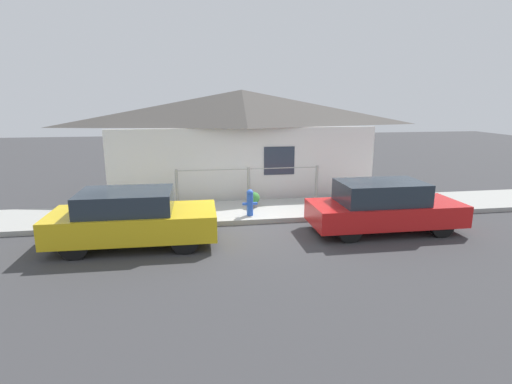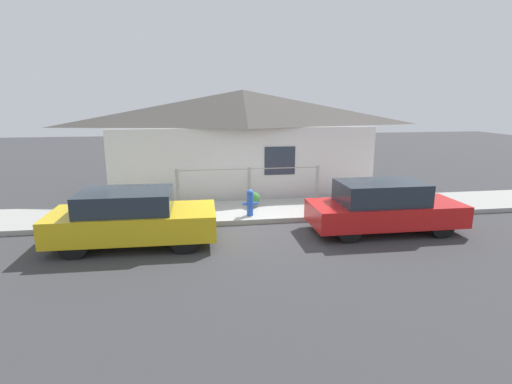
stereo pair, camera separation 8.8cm
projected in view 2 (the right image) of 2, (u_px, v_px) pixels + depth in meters
ground_plane at (259, 224)px, 11.62m from camera, size 60.00×60.00×0.00m
sidewalk at (254, 211)px, 12.73m from camera, size 24.00×2.33×0.15m
house at (243, 113)px, 14.56m from camera, size 9.86×2.23×3.89m
fence at (249, 183)px, 13.54m from camera, size 4.90×0.10×1.17m
car_left at (132, 218)px, 9.84m from camera, size 4.04×1.80×1.39m
car_right at (384, 207)px, 10.83m from camera, size 4.12×1.64×1.40m
fire_hydrant at (250, 202)px, 11.91m from camera, size 0.45×0.20×0.80m
potted_plant_near_hydrant at (254, 199)px, 12.87m from camera, size 0.37×0.37×0.49m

